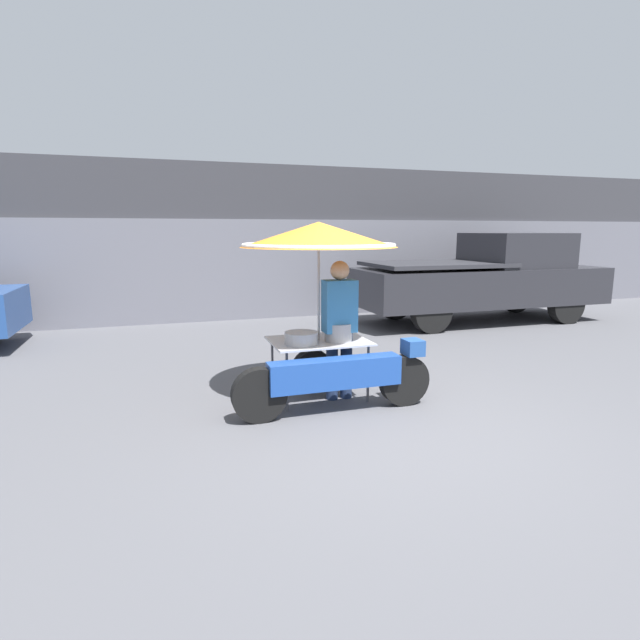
{
  "coord_description": "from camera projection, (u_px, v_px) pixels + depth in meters",
  "views": [
    {
      "loc": [
        -2.1,
        -4.47,
        1.98
      ],
      "look_at": [
        -0.32,
        0.97,
        0.95
      ],
      "focal_mm": 28.0,
      "sensor_mm": 36.0,
      "label": 1
    }
  ],
  "objects": [
    {
      "name": "ground_plane",
      "position": [
        378.0,
        424.0,
        5.18
      ],
      "size": [
        36.0,
        36.0,
        0.0
      ],
      "primitive_type": "plane",
      "color": "#56565B"
    },
    {
      "name": "shopfront_building",
      "position": [
        247.0,
        242.0,
        12.0
      ],
      "size": [
        28.0,
        2.06,
        3.42
      ],
      "color": "#38383D",
      "rests_on": "ground"
    },
    {
      "name": "vendor_motorcycle_cart",
      "position": [
        322.0,
        266.0,
        5.68
      ],
      "size": [
        2.26,
        1.81,
        2.08
      ],
      "color": "black",
      "rests_on": "ground"
    },
    {
      "name": "pickup_truck",
      "position": [
        485.0,
        278.0,
        10.9
      ],
      "size": [
        5.48,
        1.89,
        1.92
      ],
      "color": "black",
      "rests_on": "ground"
    },
    {
      "name": "vendor_person",
      "position": [
        339.0,
        323.0,
        5.82
      ],
      "size": [
        0.38,
        0.22,
        1.64
      ],
      "color": "navy",
      "rests_on": "ground"
    }
  ]
}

